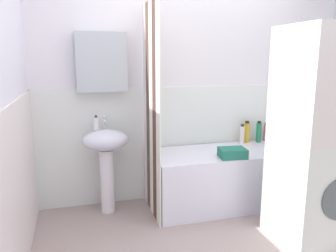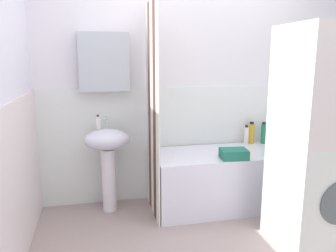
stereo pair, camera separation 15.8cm
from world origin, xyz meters
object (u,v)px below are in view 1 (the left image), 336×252
object	(u,v)px
sink	(106,152)
shampoo_bottle	(259,132)
soap_dispenser	(96,123)
towel_folded	(232,153)
bathtub	(223,177)
body_wash_bottle	(266,132)
lotion_bottle	(242,134)
washer_dryer_stack	(318,139)
conditioner_bottle	(247,132)

from	to	relation	value
sink	shampoo_bottle	distance (m)	1.71
sink	soap_dispenser	xyz separation A→B (m)	(-0.08, 0.05, 0.28)
towel_folded	bathtub	bearing A→B (deg)	84.26
shampoo_bottle	body_wash_bottle	bearing A→B (deg)	16.95
lotion_bottle	towel_folded	world-z (taller)	lotion_bottle
bathtub	lotion_bottle	world-z (taller)	lotion_bottle
shampoo_bottle	lotion_bottle	bearing A→B (deg)	-178.42
soap_dispenser	washer_dryer_stack	world-z (taller)	washer_dryer_stack
conditioner_bottle	towel_folded	bearing A→B (deg)	-130.33
body_wash_bottle	towel_folded	distance (m)	0.83
shampoo_bottle	lotion_bottle	world-z (taller)	shampoo_bottle
lotion_bottle	washer_dryer_stack	xyz separation A→B (m)	(0.08, -1.08, 0.20)
sink	soap_dispenser	world-z (taller)	soap_dispenser
sink	shampoo_bottle	bearing A→B (deg)	3.39
soap_dispenser	bathtub	distance (m)	1.41
conditioner_bottle	towel_folded	world-z (taller)	conditioner_bottle
towel_folded	washer_dryer_stack	size ratio (longest dim) A/B	0.14
sink	body_wash_bottle	world-z (taller)	sink
body_wash_bottle	conditioner_bottle	distance (m)	0.24
soap_dispenser	body_wash_bottle	distance (m)	1.92
towel_folded	washer_dryer_stack	world-z (taller)	washer_dryer_stack
soap_dispenser	lotion_bottle	world-z (taller)	soap_dispenser
sink	shampoo_bottle	world-z (taller)	sink
soap_dispenser	body_wash_bottle	bearing A→B (deg)	2.71
lotion_bottle	washer_dryer_stack	bearing A→B (deg)	-85.53
soap_dispenser	bathtub	size ratio (longest dim) A/B	0.09
bathtub	conditioner_bottle	xyz separation A→B (m)	(0.40, 0.28, 0.40)
shampoo_bottle	lotion_bottle	xyz separation A→B (m)	(-0.21, -0.01, -0.01)
sink	washer_dryer_stack	distance (m)	1.88
soap_dispenser	washer_dryer_stack	size ratio (longest dim) A/B	0.08
soap_dispenser	shampoo_bottle	xyz separation A→B (m)	(1.79, 0.06, -0.21)
soap_dispenser	washer_dryer_stack	bearing A→B (deg)	-31.83
bathtub	soap_dispenser	bearing A→B (deg)	171.59
bathtub	conditioner_bottle	bearing A→B (deg)	34.62
bathtub	towel_folded	xyz separation A→B (m)	(-0.02, -0.22, 0.33)
conditioner_bottle	washer_dryer_stack	distance (m)	1.14
body_wash_bottle	shampoo_bottle	xyz separation A→B (m)	(-0.11, -0.03, 0.02)
shampoo_bottle	conditioner_bottle	size ratio (longest dim) A/B	1.00
lotion_bottle	towel_folded	xyz separation A→B (m)	(-0.34, -0.46, -0.06)
sink	body_wash_bottle	xyz separation A→B (m)	(1.82, 0.14, 0.06)
soap_dispenser	washer_dryer_stack	xyz separation A→B (m)	(1.66, -1.03, -0.02)
sink	soap_dispenser	bearing A→B (deg)	150.41
sink	bathtub	size ratio (longest dim) A/B	0.56
body_wash_bottle	soap_dispenser	bearing A→B (deg)	-177.29
body_wash_bottle	shampoo_bottle	bearing A→B (deg)	-163.05
soap_dispenser	conditioner_bottle	size ratio (longest dim) A/B	0.57
shampoo_bottle	conditioner_bottle	world-z (taller)	same
bathtub	shampoo_bottle	xyz separation A→B (m)	(0.53, 0.24, 0.40)
sink	towel_folded	distance (m)	1.21
bathtub	shampoo_bottle	bearing A→B (deg)	24.45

